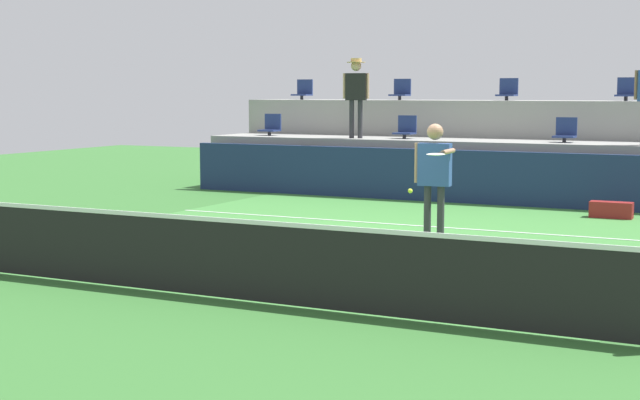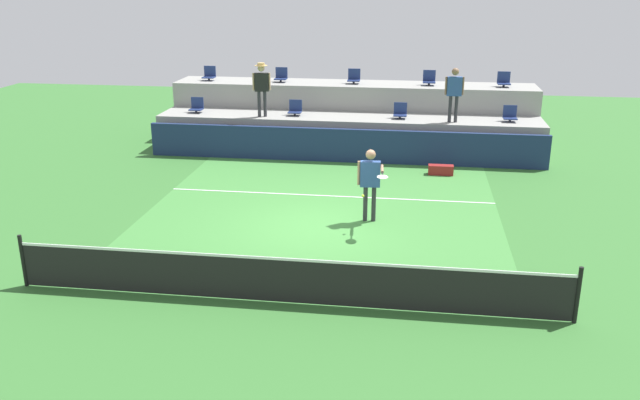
# 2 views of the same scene
# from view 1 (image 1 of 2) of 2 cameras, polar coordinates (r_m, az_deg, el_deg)

# --- Properties ---
(ground_plane) EXTENTS (40.00, 40.00, 0.00)m
(ground_plane) POSITION_cam_1_polar(r_m,az_deg,el_deg) (14.29, 1.37, -2.73)
(ground_plane) COLOR #336B2D
(court_inner_paint) EXTENTS (9.00, 10.00, 0.01)m
(court_inner_paint) POSITION_cam_1_polar(r_m,az_deg,el_deg) (15.19, 2.97, -2.17)
(court_inner_paint) COLOR #3D7F38
(court_inner_paint) RESTS_ON ground_plane
(court_service_line) EXTENTS (9.00, 0.06, 0.00)m
(court_service_line) POSITION_cam_1_polar(r_m,az_deg,el_deg) (16.47, 4.91, -1.49)
(court_service_line) COLOR white
(court_service_line) RESTS_ON ground_plane
(tennis_net) EXTENTS (10.48, 0.08, 1.07)m
(tennis_net) POSITION_cam_1_polar(r_m,az_deg,el_deg) (10.76, -7.70, -3.16)
(tennis_net) COLOR black
(tennis_net) RESTS_ON ground_plane
(sponsor_backboard) EXTENTS (13.00, 0.16, 1.10)m
(sponsor_backboard) POSITION_cam_1_polar(r_m,az_deg,el_deg) (19.78, 8.76, 1.39)
(sponsor_backboard) COLOR navy
(sponsor_backboard) RESTS_ON ground_plane
(seating_tier_lower) EXTENTS (13.00, 1.80, 1.25)m
(seating_tier_lower) POSITION_cam_1_polar(r_m,az_deg,el_deg) (21.01, 9.84, 1.88)
(seating_tier_lower) COLOR gray
(seating_tier_lower) RESTS_ON ground_plane
(seating_tier_upper) EXTENTS (13.00, 1.80, 2.10)m
(seating_tier_upper) POSITION_cam_1_polar(r_m,az_deg,el_deg) (22.71, 11.17, 3.27)
(seating_tier_upper) COLOR gray
(seating_tier_upper) RESTS_ON ground_plane
(stadium_chair_lower_far_left) EXTENTS (0.44, 0.40, 0.52)m
(stadium_chair_lower_far_left) POSITION_cam_1_polar(r_m,az_deg,el_deg) (22.98, -2.98, 4.46)
(stadium_chair_lower_far_left) COLOR #2D2D33
(stadium_chair_lower_far_left) RESTS_ON seating_tier_lower
(stadium_chair_lower_left) EXTENTS (0.44, 0.40, 0.52)m
(stadium_chair_lower_left) POSITION_cam_1_polar(r_m,az_deg,el_deg) (21.48, 5.20, 4.29)
(stadium_chair_lower_left) COLOR #2D2D33
(stadium_chair_lower_left) RESTS_ON seating_tier_lower
(stadium_chair_lower_right) EXTENTS (0.44, 0.40, 0.52)m
(stadium_chair_lower_right) POSITION_cam_1_polar(r_m,az_deg,el_deg) (20.46, 14.60, 4.00)
(stadium_chair_lower_right) COLOR #2D2D33
(stadium_chair_lower_right) RESTS_ON seating_tier_lower
(stadium_chair_upper_far_left) EXTENTS (0.44, 0.40, 0.52)m
(stadium_chair_upper_far_left) POSITION_cam_1_polar(r_m,az_deg,el_deg) (24.57, -1.02, 6.58)
(stadium_chair_upper_far_left) COLOR #2D2D33
(stadium_chair_upper_far_left) RESTS_ON seating_tier_upper
(stadium_chair_upper_left) EXTENTS (0.44, 0.40, 0.52)m
(stadium_chair_upper_left) POSITION_cam_1_polar(r_m,az_deg,el_deg) (23.44, 4.91, 6.56)
(stadium_chair_upper_left) COLOR #2D2D33
(stadium_chair_upper_left) RESTS_ON seating_tier_upper
(stadium_chair_upper_center) EXTENTS (0.44, 0.40, 0.52)m
(stadium_chair_upper_center) POSITION_cam_1_polar(r_m,az_deg,el_deg) (22.60, 11.26, 6.46)
(stadium_chair_upper_center) COLOR #2D2D33
(stadium_chair_upper_center) RESTS_ON seating_tier_upper
(stadium_chair_upper_right) EXTENTS (0.44, 0.40, 0.52)m
(stadium_chair_upper_right) POSITION_cam_1_polar(r_m,az_deg,el_deg) (22.05, 18.03, 6.27)
(stadium_chair_upper_right) COLOR #2D2D33
(stadium_chair_upper_right) RESTS_ON seating_tier_upper
(tennis_player) EXTENTS (0.80, 1.23, 1.83)m
(tennis_player) POSITION_cam_1_polar(r_m,az_deg,el_deg) (14.20, 6.93, 1.79)
(tennis_player) COLOR #2D2D33
(tennis_player) RESTS_ON ground_plane
(spectator_with_hat) EXTENTS (0.61, 0.51, 1.80)m
(spectator_with_hat) POSITION_cam_1_polar(r_m,az_deg,el_deg) (21.52, 2.19, 6.72)
(spectator_with_hat) COLOR #2D2D33
(spectator_with_hat) RESTS_ON seating_tier_lower
(tennis_ball) EXTENTS (0.07, 0.07, 0.07)m
(tennis_ball) POSITION_cam_1_polar(r_m,az_deg,el_deg) (13.64, 5.47, 0.55)
(tennis_ball) COLOR #CCE033
(equipment_bag) EXTENTS (0.76, 0.28, 0.30)m
(equipment_bag) POSITION_cam_1_polar(r_m,az_deg,el_deg) (18.09, 17.18, -0.58)
(equipment_bag) COLOR maroon
(equipment_bag) RESTS_ON ground_plane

